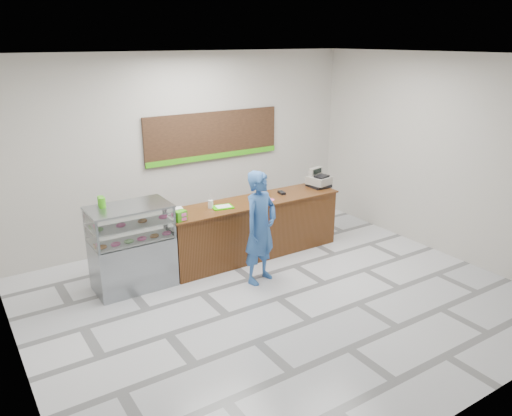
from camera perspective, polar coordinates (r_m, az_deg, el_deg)
floor at (r=7.62m, az=2.59°, el=-10.26°), size 7.00×7.00×0.00m
back_wall at (r=9.47m, az=-7.92°, el=6.73°), size 7.00×0.00×7.00m
ceiling at (r=6.67m, az=3.05°, el=17.05°), size 7.00×7.00×0.00m
sales_counter at (r=8.85m, az=-0.29°, el=-2.29°), size 3.26×0.76×1.03m
display_case at (r=7.90m, az=-14.00°, el=-4.31°), size 1.22×0.72×1.33m
menu_board at (r=9.63m, az=-4.88°, el=8.17°), size 2.80×0.06×0.90m
cash_register at (r=9.53m, az=7.17°, el=3.20°), size 0.44×0.45×0.35m
card_terminal at (r=9.05m, az=2.95°, el=1.76°), size 0.11×0.18×0.04m
serving_tray at (r=8.33m, az=-3.85°, el=0.12°), size 0.38×0.31×0.02m
napkin_box at (r=8.05m, az=-8.89°, el=-0.37°), size 0.16×0.16×0.12m
straw_cup at (r=8.31m, az=-5.21°, el=0.45°), size 0.09×0.09×0.13m
promo_box at (r=7.77m, az=-8.65°, el=-0.90°), size 0.21×0.16×0.16m
donut_decal at (r=8.70m, az=1.59°, el=0.94°), size 0.16×0.16×0.00m
green_cup_left at (r=7.69m, az=-17.16°, el=0.57°), size 0.10×0.10×0.15m
green_cup_right at (r=7.79m, az=-17.32°, el=0.78°), size 0.09×0.09×0.15m
customer at (r=7.78m, az=0.51°, el=-2.25°), size 0.76×0.62×1.81m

